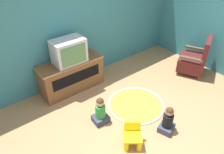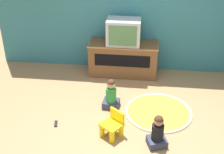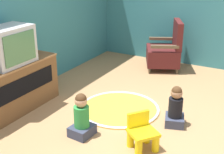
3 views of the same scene
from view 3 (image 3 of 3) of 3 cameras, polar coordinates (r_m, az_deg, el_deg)
The scene contains 9 objects.
ground_plane at distance 3.91m, azimuth 7.07°, elevation -9.87°, with size 30.00×30.00×0.00m, color #9E754C.
wall_back at distance 4.65m, azimuth -19.44°, elevation 10.85°, with size 5.85×0.12×2.52m.
tv_cabinet at distance 4.47m, azimuth -17.82°, elevation -1.64°, with size 1.37×0.52×0.67m.
television at distance 4.27m, azimuth -18.42°, elevation 5.41°, with size 0.64×0.42×0.50m.
black_armchair at distance 5.93m, azimuth 9.77°, elevation 4.67°, with size 0.84×0.81×0.92m.
yellow_kid_chair at distance 3.52m, azimuth 5.54°, elevation -10.42°, with size 0.40×0.40×0.40m.
play_mat at distance 4.40m, azimuth 1.39°, elevation -5.76°, with size 1.13×1.13×0.04m.
child_watching_left at distance 4.00m, azimuth 11.51°, elevation -5.66°, with size 0.33×0.31×0.53m.
child_watching_center at distance 3.71m, azimuth -5.58°, elevation -7.41°, with size 0.30×0.27×0.55m.
Camera 3 is at (-3.13, -1.18, 2.02)m, focal length 50.00 mm.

